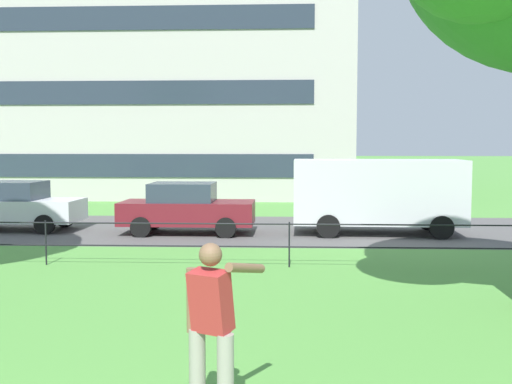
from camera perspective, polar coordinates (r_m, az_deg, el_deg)
The scene contains 7 objects.
street_strip at distance 19.14m, azimuth -5.12°, elevation -3.54°, with size 80.00×6.82×0.01m, color #565454.
park_fence at distance 13.34m, azimuth -8.57°, elevation -4.15°, with size 38.03×0.04×1.00m.
person_thrower at distance 5.76m, azimuth -4.26°, elevation -12.81°, with size 0.74×0.70×1.76m.
car_white_center at distance 20.20m, azimuth -22.02°, elevation -1.21°, with size 4.02×1.85×1.54m.
car_maroon_far_right at distance 18.15m, azimuth -6.66°, elevation -1.52°, with size 4.01×1.83×1.54m.
panel_van_left at distance 18.29m, azimuth 11.57°, elevation 0.01°, with size 5.06×2.22×2.24m.
apartment_building_background at distance 36.92m, azimuth -11.62°, elevation 11.21°, with size 24.90×15.54×14.09m.
Camera 1 is at (2.60, -2.40, 2.67)m, focal length 41.87 mm.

